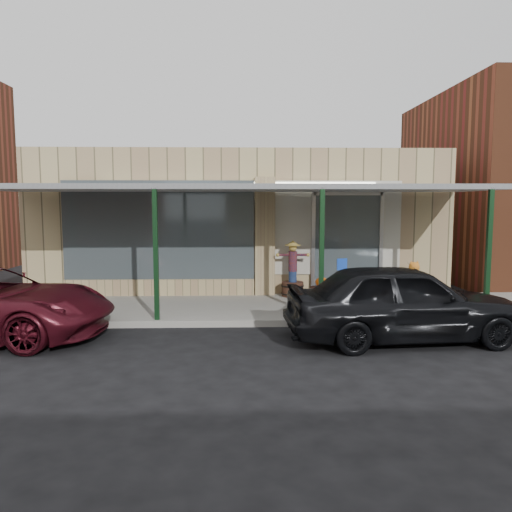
{
  "coord_description": "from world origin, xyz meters",
  "views": [
    {
      "loc": [
        0.04,
        -8.62,
        2.7
      ],
      "look_at": [
        0.38,
        2.6,
        1.5
      ],
      "focal_mm": 35.0,
      "sensor_mm": 36.0,
      "label": 1
    }
  ],
  "objects_px": {
    "handicap_sign": "(342,278)",
    "parked_sedan": "(403,302)",
    "barrel_pumpkin": "(321,293)",
    "barrel_scarecrow": "(293,277)"
  },
  "relations": [
    {
      "from": "handicap_sign",
      "to": "parked_sedan",
      "type": "distance_m",
      "value": 2.04
    },
    {
      "from": "barrel_pumpkin",
      "to": "handicap_sign",
      "type": "xyz_separation_m",
      "value": [
        0.27,
        -1.23,
        0.57
      ]
    },
    {
      "from": "barrel_scarecrow",
      "to": "handicap_sign",
      "type": "relative_size",
      "value": 1.2
    },
    {
      "from": "parked_sedan",
      "to": "barrel_pumpkin",
      "type": "bearing_deg",
      "value": 15.11
    },
    {
      "from": "barrel_pumpkin",
      "to": "handicap_sign",
      "type": "height_order",
      "value": "handicap_sign"
    },
    {
      "from": "handicap_sign",
      "to": "barrel_pumpkin",
      "type": "bearing_deg",
      "value": 80.96
    },
    {
      "from": "parked_sedan",
      "to": "handicap_sign",
      "type": "bearing_deg",
      "value": 19.69
    },
    {
      "from": "barrel_pumpkin",
      "to": "parked_sedan",
      "type": "xyz_separation_m",
      "value": [
        1.1,
        -3.08,
        0.38
      ]
    },
    {
      "from": "barrel_pumpkin",
      "to": "handicap_sign",
      "type": "relative_size",
      "value": 0.6
    },
    {
      "from": "barrel_scarecrow",
      "to": "barrel_pumpkin",
      "type": "distance_m",
      "value": 1.12
    }
  ]
}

